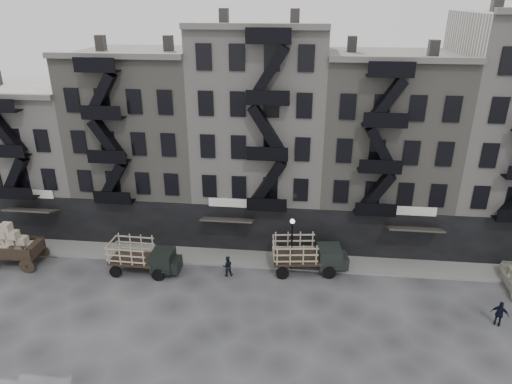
# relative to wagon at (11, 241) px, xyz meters

# --- Properties ---
(ground) EXTENTS (140.00, 140.00, 0.00)m
(ground) POSITION_rel_wagon_xyz_m (18.12, -1.12, -2.01)
(ground) COLOR #38383A
(ground) RESTS_ON ground
(sidewalk) EXTENTS (55.00, 2.50, 0.15)m
(sidewalk) POSITION_rel_wagon_xyz_m (18.12, 2.63, -1.93)
(sidewalk) COLOR slate
(sidewalk) RESTS_ON ground
(building_west) EXTENTS (10.00, 11.35, 13.20)m
(building_west) POSITION_rel_wagon_xyz_m (-1.88, 8.71, 4.00)
(building_west) COLOR #A9A29B
(building_west) RESTS_ON ground
(building_midwest) EXTENTS (10.00, 11.35, 16.20)m
(building_midwest) POSITION_rel_wagon_xyz_m (8.12, 8.70, 5.50)
(building_midwest) COLOR slate
(building_midwest) RESTS_ON ground
(building_center) EXTENTS (10.00, 11.35, 18.20)m
(building_center) POSITION_rel_wagon_xyz_m (18.12, 8.70, 6.50)
(building_center) COLOR #A9A29B
(building_center) RESTS_ON ground
(building_mideast) EXTENTS (10.00, 11.35, 16.20)m
(building_mideast) POSITION_rel_wagon_xyz_m (28.12, 8.70, 5.50)
(building_mideast) COLOR slate
(building_mideast) RESTS_ON ground
(lamp_post) EXTENTS (0.36, 0.36, 4.28)m
(lamp_post) POSITION_rel_wagon_xyz_m (21.12, 1.48, 0.78)
(lamp_post) COLOR black
(lamp_post) RESTS_ON ground
(wagon) EXTENTS (4.17, 2.26, 3.51)m
(wagon) POSITION_rel_wagon_xyz_m (0.00, 0.00, 0.00)
(wagon) COLOR black
(wagon) RESTS_ON ground
(stake_truck_west) EXTENTS (5.23, 2.30, 2.59)m
(stake_truck_west) POSITION_rel_wagon_xyz_m (10.20, 0.05, -0.53)
(stake_truck_west) COLOR black
(stake_truck_west) RESTS_ON ground
(stake_truck_east) EXTENTS (5.70, 2.84, 2.76)m
(stake_truck_east) POSITION_rel_wagon_xyz_m (22.33, 1.50, -0.43)
(stake_truck_east) COLOR black
(stake_truck_east) RESTS_ON ground
(pedestrian_mid) EXTENTS (0.90, 0.77, 1.60)m
(pedestrian_mid) POSITION_rel_wagon_xyz_m (16.49, 0.22, -1.21)
(pedestrian_mid) COLOR black
(pedestrian_mid) RESTS_ON ground
(policeman) EXTENTS (1.10, 0.85, 1.74)m
(policeman) POSITION_rel_wagon_xyz_m (34.26, -3.46, -1.14)
(policeman) COLOR black
(policeman) RESTS_ON ground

